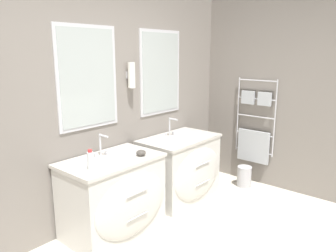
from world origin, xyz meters
TOP-DOWN VIEW (x-y plane):
  - wall_back at (0.02, 1.74)m, footprint 5.95×0.16m
  - wall_right at (2.20, 0.77)m, footprint 0.13×3.56m
  - vanity_left at (-0.03, 1.35)m, footprint 1.00×0.68m
  - vanity_right at (1.06, 1.35)m, footprint 1.00×0.68m
  - faucet_left at (-0.03, 1.54)m, footprint 0.17×0.14m
  - faucet_right at (1.06, 1.54)m, footprint 0.17×0.14m
  - toiletry_bottle at (-0.35, 1.29)m, footprint 0.06×0.06m
  - amenity_bowl at (0.23, 1.23)m, footprint 0.10×0.10m
  - waste_bin at (1.91, 0.92)m, footprint 0.20×0.20m

SIDE VIEW (x-z plane):
  - waste_bin at x=1.91m, z-range 0.01..0.29m
  - vanity_left at x=-0.03m, z-range 0.00..0.79m
  - vanity_right at x=1.06m, z-range 0.00..0.79m
  - amenity_bowl at x=0.23m, z-range 0.79..0.85m
  - toiletry_bottle at x=-0.35m, z-range 0.78..0.97m
  - faucet_left at x=-0.03m, z-range 0.79..1.02m
  - faucet_right at x=1.06m, z-range 0.79..1.02m
  - wall_right at x=2.20m, z-range -0.01..2.59m
  - wall_back at x=0.02m, z-range 0.01..2.61m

